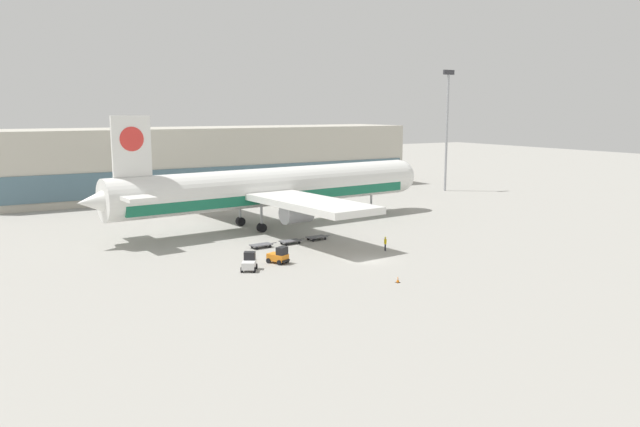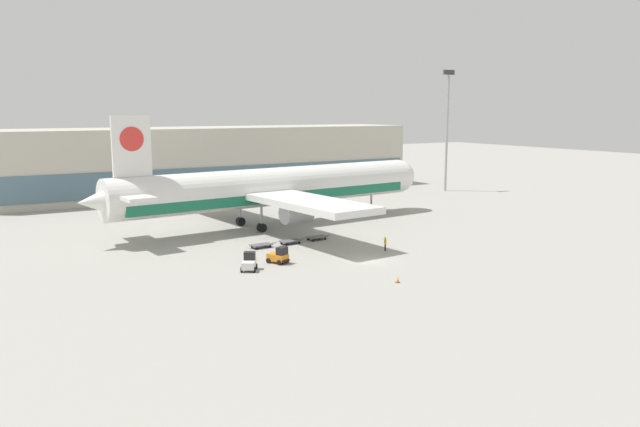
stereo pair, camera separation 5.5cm
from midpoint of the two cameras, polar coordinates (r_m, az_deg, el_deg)
The scene contains 11 objects.
ground_plane at distance 74.54m, azimuth 4.56°, elevation -4.32°, with size 400.00×400.00×0.00m, color #9E9B93.
terminal_building at distance 137.48m, azimuth -9.82°, elevation 4.85°, with size 90.00×18.20×14.00m.
light_mast at distance 139.83m, azimuth 11.57°, elevation 8.15°, with size 2.80×0.50×26.16m.
airplane_main at distance 95.40m, azimuth -4.63°, elevation 2.28°, with size 58.04×48.55×17.00m.
baggage_tug_foreground at distance 70.26m, azimuth -6.47°, elevation -4.48°, with size 2.56×2.82×2.00m.
baggage_tug_mid at distance 73.09m, azimuth -3.77°, elevation -3.89°, with size 2.40×2.80×2.00m.
baggage_dolly_lead at distance 81.39m, azimuth -5.38°, elevation -2.88°, with size 3.75×1.73×0.48m.
baggage_dolly_second at distance 83.46m, azimuth -2.70°, elevation -2.53°, with size 3.75×1.73×0.48m.
baggage_dolly_third at distance 85.91m, azimuth -0.29°, elevation -2.18°, with size 3.75×1.73×0.48m.
ground_crew_near at distance 79.64m, azimuth 6.01°, elevation -2.64°, with size 0.33×0.54×1.84m.
traffic_cone_near at distance 65.54m, azimuth 7.14°, elevation -6.01°, with size 0.40×0.40×0.66m.
Camera 2 is at (-41.79, -59.11, 17.75)m, focal length 35.00 mm.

